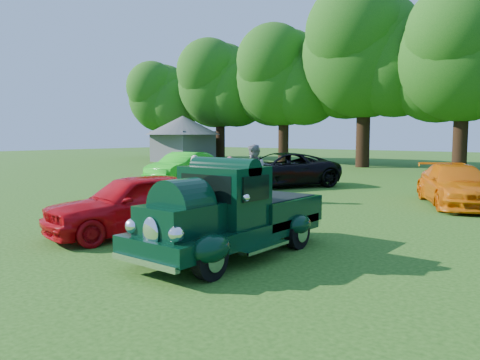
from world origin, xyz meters
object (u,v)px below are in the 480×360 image
Objects in this scene: back_car_black at (278,170)px; back_car_orange at (456,185)px; back_car_lime at (183,167)px; spectator_white at (194,179)px; red_convertible at (136,203)px; hero_pickup at (231,216)px; gazebo at (183,133)px; spectator_grey at (254,173)px; spectator_pink at (230,179)px.

back_car_orange is (7.56, -0.99, -0.09)m from back_car_black.
back_car_orange is (12.25, 0.17, -0.06)m from back_car_lime.
red_convertible is at bearing -150.37° from spectator_white.
hero_pickup reaches higher than red_convertible.
spectator_grey is at bearing -39.34° from gazebo.
red_convertible is at bearing 178.09° from hero_pickup.
spectator_white reaches higher than back_car_lime.
red_convertible is 2.11× the size of spectator_grey.
spectator_grey is at bearing -36.69° from back_car_lime.
spectator_pink is at bearing -29.70° from spectator_white.
back_car_black reaches higher than back_car_lime.
hero_pickup reaches higher than back_car_orange.
back_car_black is 3.50× the size of spectator_pink.
spectator_grey is 25.09m from gazebo.
spectator_grey is (1.97, -4.47, 0.23)m from back_car_black.
spectator_white is at bearing -52.18° from back_car_lime.
spectator_grey is at bearing 123.23° from hero_pickup.
gazebo is at bearing 136.90° from hero_pickup.
back_car_orange is 0.71× the size of gazebo.
spectator_pink reaches higher than back_car_black.
spectator_white reaches higher than back_car_orange.
back_car_lime is 6.98m from spectator_white.
gazebo reaches higher than hero_pickup.
spectator_grey is 0.31× the size of gazebo.
spectator_pink is at bearing -121.72° from spectator_grey.
hero_pickup is 13.90m from back_car_lime.
gazebo reaches higher than spectator_white.
spectator_pink reaches higher than red_convertible.
red_convertible is 5.72m from spectator_pink.
gazebo is at bearing 125.77° from back_car_orange.
back_car_lime is 4.84m from back_car_black.
spectator_white reaches higher than spectator_pink.
gazebo is (-24.96, 12.40, 1.74)m from back_car_orange.
spectator_white is at bearing -158.33° from spectator_pink.
spectator_white is at bearing 132.06° from red_convertible.
hero_pickup is at bearing -128.59° from back_car_orange.
back_car_orange is 8.55m from spectator_white.
hero_pickup reaches higher than spectator_pink.
red_convertible is 10.34m from back_car_orange.
red_convertible is 10.58m from back_car_black.
back_car_orange is 2.96× the size of spectator_pink.
back_car_lime is at bearing 49.64° from spectator_white.
back_car_orange is at bearing -54.09° from spectator_white.
spectator_grey is at bearing -175.89° from back_car_orange.
red_convertible is at bearing -60.47° from back_car_lime.
spectator_white is at bearing -96.62° from spectator_grey.
spectator_grey is at bearing -45.84° from spectator_white.
hero_pickup is 2.22× the size of spectator_grey.
spectator_grey is at bearing -38.16° from back_car_black.
hero_pickup is 2.82× the size of spectator_pink.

